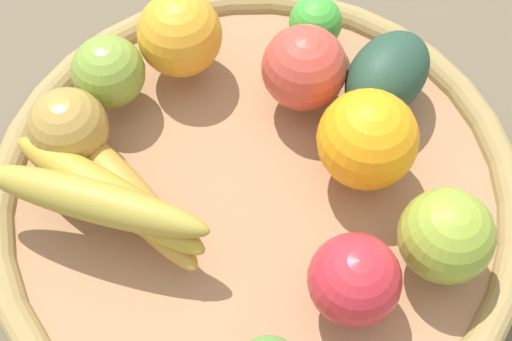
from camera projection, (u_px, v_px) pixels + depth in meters
The scene contains 12 objects.
ground_plane at pixel (256, 201), 0.63m from camera, with size 2.40×2.40×0.00m, color brown.
basket at pixel (256, 193), 0.62m from camera, with size 0.46×0.46×0.03m.
avocado at pixel (387, 74), 0.62m from camera, with size 0.09×0.06×0.06m, color #254532.
banana_bunch at pixel (109, 195), 0.56m from camera, with size 0.11×0.19×0.06m.
apple_2 at pixel (446, 236), 0.54m from camera, with size 0.07×0.07×0.07m, color #8CA432.
lime_1 at pixel (315, 22), 0.66m from camera, with size 0.05×0.05×0.05m, color green.
orange_0 at pixel (180, 35), 0.64m from camera, with size 0.08×0.08×0.08m, color orange.
orange_1 at pixel (367, 139), 0.57m from camera, with size 0.08×0.08×0.08m, color orange.
apple_4 at pixel (304, 68), 0.62m from camera, with size 0.07×0.07×0.07m, color #C74637.
apple_0 at pixel (68, 127), 0.59m from camera, with size 0.07×0.07×0.07m, color #AC883D.
apple_1 at pixel (354, 280), 0.52m from camera, with size 0.07×0.07×0.07m, color red.
apple_3 at pixel (109, 72), 0.62m from camera, with size 0.06×0.06×0.06m, color olive.
Camera 1 is at (-0.24, -0.18, 0.55)m, focal length 50.45 mm.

